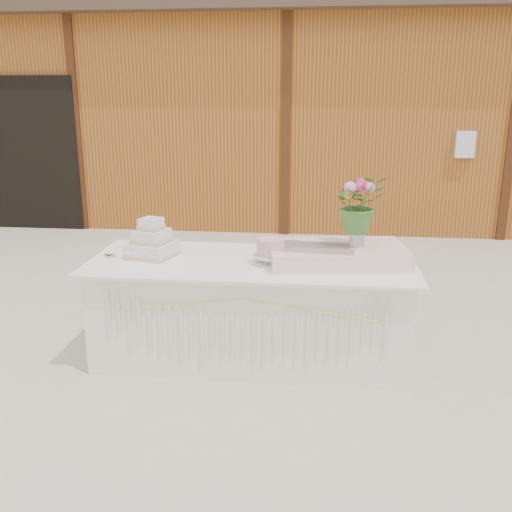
{
  "coord_description": "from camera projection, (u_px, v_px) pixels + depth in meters",
  "views": [
    {
      "loc": [
        0.48,
        -4.01,
        1.97
      ],
      "look_at": [
        0.0,
        0.3,
        0.72
      ],
      "focal_mm": 40.0,
      "sensor_mm": 36.0,
      "label": 1
    }
  ],
  "objects": [
    {
      "name": "ground",
      "position": [
        252.0,
        356.0,
        4.43
      ],
      "size": [
        80.0,
        80.0,
        0.0
      ],
      "primitive_type": "plane",
      "color": "beige",
      "rests_on": "ground"
    },
    {
      "name": "barn",
      "position": [
        292.0,
        110.0,
        9.69
      ],
      "size": [
        12.6,
        4.6,
        3.3
      ],
      "color": "#AA5B23",
      "rests_on": "ground"
    },
    {
      "name": "cake_table",
      "position": [
        252.0,
        309.0,
        4.32
      ],
      "size": [
        2.4,
        1.0,
        0.77
      ],
      "color": "white",
      "rests_on": "ground"
    },
    {
      "name": "wedding_cake",
      "position": [
        152.0,
        243.0,
        4.31
      ],
      "size": [
        0.4,
        0.4,
        0.29
      ],
      "rotation": [
        0.0,
        0.0,
        -0.27
      ],
      "color": "silver",
      "rests_on": "cake_table"
    },
    {
      "name": "pink_cake_stand",
      "position": [
        271.0,
        250.0,
        4.11
      ],
      "size": [
        0.26,
        0.26,
        0.19
      ],
      "color": "silver",
      "rests_on": "cake_table"
    },
    {
      "name": "satin_runner",
      "position": [
        337.0,
        254.0,
        4.16
      ],
      "size": [
        1.05,
        0.7,
        0.12
      ],
      "primitive_type": "cube",
      "rotation": [
        0.0,
        0.0,
        0.14
      ],
      "color": "#FFD8CD",
      "rests_on": "cake_table"
    },
    {
      "name": "flower_vase",
      "position": [
        357.0,
        236.0,
        4.13
      ],
      "size": [
        0.11,
        0.11,
        0.15
      ],
      "primitive_type": "cylinder",
      "color": "#A9A9AE",
      "rests_on": "satin_runner"
    },
    {
      "name": "bouquet",
      "position": [
        359.0,
        197.0,
        4.05
      ],
      "size": [
        0.47,
        0.45,
        0.42
      ],
      "primitive_type": "imported",
      "rotation": [
        0.0,
        0.0,
        0.39
      ],
      "color": "#3B6629",
      "rests_on": "flower_vase"
    },
    {
      "name": "loose_flowers",
      "position": [
        115.0,
        255.0,
        4.34
      ],
      "size": [
        0.2,
        0.36,
        0.02
      ],
      "primitive_type": null,
      "rotation": [
        0.0,
        0.0,
        -0.2
      ],
      "color": "#CC7D9C",
      "rests_on": "cake_table"
    }
  ]
}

